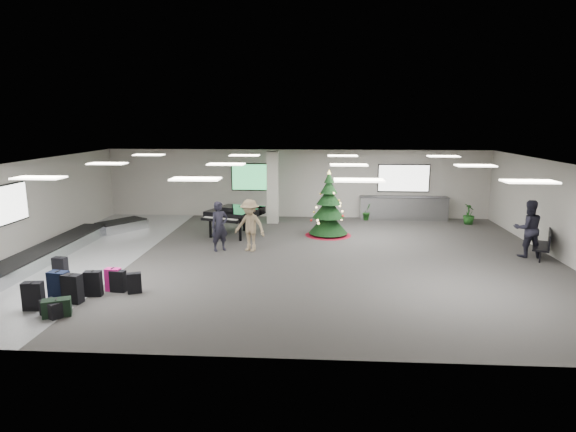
# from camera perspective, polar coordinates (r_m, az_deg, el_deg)

# --- Properties ---
(ground) EXTENTS (18.00, 18.00, 0.00)m
(ground) POSITION_cam_1_polar(r_m,az_deg,el_deg) (16.31, -0.12, -4.94)
(ground) COLOR #353230
(ground) RESTS_ON ground
(room_envelope) EXTENTS (18.02, 14.02, 3.21)m
(room_envelope) POSITION_cam_1_polar(r_m,az_deg,el_deg) (16.50, -1.30, 3.54)
(room_envelope) COLOR #AEA79F
(room_envelope) RESTS_ON ground
(baggage_carousel) EXTENTS (2.28, 9.71, 0.43)m
(baggage_carousel) POSITION_cam_1_polar(r_m,az_deg,el_deg) (18.40, -25.35, -3.48)
(baggage_carousel) COLOR silver
(baggage_carousel) RESTS_ON ground
(service_counter) EXTENTS (4.05, 0.65, 1.08)m
(service_counter) POSITION_cam_1_polar(r_m,az_deg,el_deg) (22.98, 13.52, 0.94)
(service_counter) COLOR silver
(service_counter) RESTS_ON ground
(suitcase_0) EXTENTS (0.52, 0.35, 0.77)m
(suitcase_0) POSITION_cam_1_polar(r_m,az_deg,el_deg) (13.47, -24.20, -7.86)
(suitcase_0) COLOR black
(suitcase_0) RESTS_ON ground
(suitcase_1) EXTENTS (0.45, 0.27, 0.69)m
(suitcase_1) POSITION_cam_1_polar(r_m,az_deg,el_deg) (13.77, -22.08, -7.43)
(suitcase_1) COLOR black
(suitcase_1) RESTS_ON ground
(pink_suitcase) EXTENTS (0.42, 0.26, 0.64)m
(pink_suitcase) POSITION_cam_1_polar(r_m,az_deg,el_deg) (13.99, -20.01, -7.09)
(pink_suitcase) COLOR #F01F8C
(pink_suitcase) RESTS_ON ground
(suitcase_3) EXTENTS (0.42, 0.33, 0.57)m
(suitcase_3) POSITION_cam_1_polar(r_m,az_deg,el_deg) (13.64, -17.75, -7.57)
(suitcase_3) COLOR black
(suitcase_3) RESTS_ON ground
(navy_suitcase) EXTENTS (0.53, 0.36, 0.79)m
(navy_suitcase) POSITION_cam_1_polar(r_m,az_deg,el_deg) (13.80, -25.51, -7.48)
(navy_suitcase) COLOR black
(navy_suitcase) RESTS_ON ground
(suitcase_5) EXTENTS (0.50, 0.31, 0.72)m
(suitcase_5) POSITION_cam_1_polar(r_m,az_deg,el_deg) (13.41, -27.95, -8.38)
(suitcase_5) COLOR black
(suitcase_5) RESTS_ON ground
(green_duffel) EXTENTS (0.70, 0.54, 0.44)m
(green_duffel) POSITION_cam_1_polar(r_m,az_deg,el_deg) (12.80, -25.72, -9.76)
(green_duffel) COLOR black
(green_duffel) RESTS_ON ground
(suitcase_7) EXTENTS (0.43, 0.26, 0.61)m
(suitcase_7) POSITION_cam_1_polar(r_m,az_deg,el_deg) (13.88, -19.48, -7.29)
(suitcase_7) COLOR black
(suitcase_7) RESTS_ON ground
(suitcase_8) EXTENTS (0.43, 0.28, 0.61)m
(suitcase_8) POSITION_cam_1_polar(r_m,az_deg,el_deg) (15.80, -25.38, -5.48)
(suitcase_8) COLOR black
(suitcase_8) RESTS_ON ground
(black_duffel) EXTENTS (0.67, 0.58, 0.40)m
(black_duffel) POSITION_cam_1_polar(r_m,az_deg,el_deg) (12.84, -26.18, -9.83)
(black_duffel) COLOR black
(black_duffel) RESTS_ON ground
(christmas_tree) EXTENTS (1.86, 1.86, 2.65)m
(christmas_tree) POSITION_cam_1_polar(r_m,az_deg,el_deg) (19.28, 4.82, 0.35)
(christmas_tree) COLOR maroon
(christmas_tree) RESTS_ON ground
(grand_piano) EXTENTS (2.29, 2.62, 1.25)m
(grand_piano) POSITION_cam_1_polar(r_m,az_deg,el_deg) (19.33, -6.45, 0.30)
(grand_piano) COLOR black
(grand_piano) RESTS_ON ground
(bench) EXTENTS (1.09, 1.56, 0.94)m
(bench) POSITION_cam_1_polar(r_m,az_deg,el_deg) (18.24, 28.10, -2.82)
(bench) COLOR black
(bench) RESTS_ON ground
(traveler_a) EXTENTS (0.77, 0.72, 1.77)m
(traveler_a) POSITION_cam_1_polar(r_m,az_deg,el_deg) (17.12, -8.11, -1.21)
(traveler_a) COLOR black
(traveler_a) RESTS_ON ground
(traveler_b) EXTENTS (1.36, 1.10, 1.84)m
(traveler_b) POSITION_cam_1_polar(r_m,az_deg,el_deg) (16.97, -4.55, -1.12)
(traveler_b) COLOR #987F5E
(traveler_b) RESTS_ON ground
(traveler_bench) EXTENTS (0.95, 0.74, 1.95)m
(traveler_bench) POSITION_cam_1_polar(r_m,az_deg,el_deg) (18.08, 26.57, -1.35)
(traveler_bench) COLOR black
(traveler_bench) RESTS_ON ground
(potted_plant_left) EXTENTS (0.56, 0.56, 0.79)m
(potted_plant_left) POSITION_cam_1_polar(r_m,az_deg,el_deg) (22.54, 9.33, 0.52)
(potted_plant_left) COLOR #173E13
(potted_plant_left) RESTS_ON ground
(potted_plant_right) EXTENTS (0.60, 0.60, 0.92)m
(potted_plant_right) POSITION_cam_1_polar(r_m,az_deg,el_deg) (22.82, 20.65, 0.22)
(potted_plant_right) COLOR #173E13
(potted_plant_right) RESTS_ON ground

